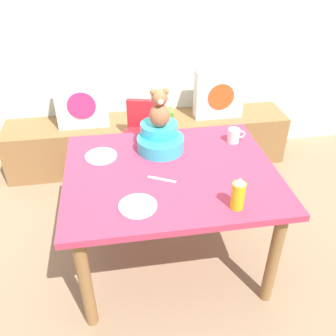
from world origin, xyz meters
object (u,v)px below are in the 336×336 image
object	(u,v)px
pillow_floral_left	(82,103)
pillow_floral_right	(219,94)
infant_seat_teal	(160,139)
dinner_plate_near	(138,206)
teddy_bear	(160,109)
coffee_mug	(234,136)
dining_table	(171,184)
highchair	(144,137)
dinner_plate_far	(101,156)
book_stack	(162,115)
ketchup_bottle	(238,194)

from	to	relation	value
pillow_floral_left	pillow_floral_right	xyz separation A→B (m)	(1.23, 0.00, 0.00)
infant_seat_teal	dinner_plate_near	size ratio (longest dim) A/B	1.65
infant_seat_teal	dinner_plate_near	distance (m)	0.61
dinner_plate_near	teddy_bear	bearing A→B (deg)	70.89
pillow_floral_right	coffee_mug	size ratio (longest dim) A/B	3.67
dining_table	teddy_bear	bearing A→B (deg)	95.55
highchair	teddy_bear	distance (m)	0.75
teddy_bear	coffee_mug	distance (m)	0.55
pillow_floral_right	infant_seat_teal	xyz separation A→B (m)	(-0.68, -0.98, 0.13)
pillow_floral_left	highchair	xyz separation A→B (m)	(0.49, -0.42, -0.16)
dining_table	dinner_plate_far	world-z (taller)	dinner_plate_far
infant_seat_teal	book_stack	bearing A→B (deg)	81.26
pillow_floral_right	highchair	xyz separation A→B (m)	(-0.73, -0.42, -0.16)
pillow_floral_right	book_stack	distance (m)	0.55
book_stack	infant_seat_teal	xyz separation A→B (m)	(-0.15, -1.00, 0.31)
book_stack	coffee_mug	distance (m)	1.09
highchair	dinner_plate_near	size ratio (longest dim) A/B	3.95
pillow_floral_right	coffee_mug	bearing A→B (deg)	-100.47
book_stack	coffee_mug	size ratio (longest dim) A/B	1.67
book_stack	teddy_bear	bearing A→B (deg)	-98.74
highchair	infant_seat_teal	world-z (taller)	infant_seat_teal
dining_table	dinner_plate_far	bearing A→B (deg)	152.00
highchair	dinner_plate_near	xyz separation A→B (m)	(-0.14, -1.13, 0.22)
highchair	coffee_mug	size ratio (longest dim) A/B	6.58
book_stack	highchair	bearing A→B (deg)	-115.67
ketchup_bottle	coffee_mug	xyz separation A→B (m)	(0.19, 0.66, -0.04)
pillow_floral_left	infant_seat_teal	bearing A→B (deg)	-60.73
dining_table	teddy_bear	size ratio (longest dim) A/B	5.00
ketchup_bottle	dinner_plate_far	bearing A→B (deg)	138.52
dining_table	coffee_mug	distance (m)	0.56
dining_table	dinner_plate_far	size ratio (longest dim) A/B	6.25
teddy_bear	pillow_floral_left	bearing A→B (deg)	119.25
coffee_mug	dining_table	bearing A→B (deg)	-150.24
book_stack	ketchup_bottle	world-z (taller)	ketchup_bottle
infant_seat_teal	dinner_plate_far	distance (m)	0.39
dinner_plate_near	infant_seat_teal	bearing A→B (deg)	70.91
book_stack	dinner_plate_near	distance (m)	1.63
teddy_bear	dinner_plate_far	size ratio (longest dim) A/B	1.25
dinner_plate_near	dining_table	bearing A→B (deg)	53.99
pillow_floral_right	highchair	world-z (taller)	pillow_floral_right
book_stack	highchair	xyz separation A→B (m)	(-0.21, -0.44, 0.02)
highchair	teddy_bear	world-z (taller)	teddy_bear
coffee_mug	highchair	bearing A→B (deg)	134.99
dinner_plate_far	highchair	bearing A→B (deg)	61.86
dining_table	ketchup_bottle	size ratio (longest dim) A/B	6.76
pillow_floral_left	coffee_mug	distance (m)	1.43
pillow_floral_left	teddy_bear	bearing A→B (deg)	-60.75
pillow_floral_right	book_stack	bearing A→B (deg)	177.71
pillow_floral_right	dining_table	world-z (taller)	pillow_floral_right
dinner_plate_near	dinner_plate_far	size ratio (longest dim) A/B	1.00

